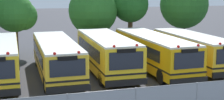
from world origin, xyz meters
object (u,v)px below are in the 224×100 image
(school_bus_3, at_px, (153,51))
(tree_4, at_px, (182,5))
(tree_1, at_px, (17,14))
(school_bus_4, at_px, (192,49))
(tree_3, at_px, (128,4))
(school_bus_2, at_px, (106,53))
(school_bus_1, at_px, (56,56))
(tree_2, at_px, (92,11))

(school_bus_3, xyz_separation_m, tree_4, (6.62, 8.27, 2.89))
(school_bus_3, xyz_separation_m, tree_1, (-9.42, 8.14, 2.32))
(school_bus_4, distance_m, tree_3, 9.10)
(school_bus_2, bearing_deg, tree_1, -52.54)
(school_bus_1, relative_size, tree_1, 1.85)
(school_bus_1, xyz_separation_m, school_bus_4, (10.35, -0.13, 0.01))
(tree_3, bearing_deg, school_bus_4, -73.89)
(school_bus_4, xyz_separation_m, tree_3, (-2.38, 8.23, 3.08))
(school_bus_4, distance_m, tree_4, 9.23)
(school_bus_1, bearing_deg, tree_2, -118.27)
(school_bus_4, bearing_deg, school_bus_1, -1.36)
(school_bus_4, relative_size, tree_4, 1.40)
(school_bus_3, height_order, tree_3, tree_3)
(school_bus_2, xyz_separation_m, school_bus_4, (6.82, -0.01, -0.09))
(school_bus_3, relative_size, tree_3, 1.70)
(tree_2, bearing_deg, school_bus_2, -96.27)
(tree_1, distance_m, tree_2, 6.87)
(tree_2, xyz_separation_m, tree_3, (3.51, -0.27, 0.58))
(school_bus_2, relative_size, school_bus_4, 1.00)
(school_bus_4, relative_size, tree_1, 1.70)
(tree_2, relative_size, tree_4, 0.92)
(tree_3, bearing_deg, tree_2, 175.57)
(tree_2, bearing_deg, school_bus_1, -118.08)
(school_bus_1, xyz_separation_m, school_bus_2, (3.53, -0.12, 0.09))
(tree_1, xyz_separation_m, tree_3, (10.36, 0.25, 0.71))
(school_bus_2, height_order, tree_2, tree_2)
(school_bus_2, bearing_deg, tree_4, -140.57)
(school_bus_1, relative_size, tree_4, 1.52)
(school_bus_1, xyz_separation_m, tree_1, (-2.39, 7.84, 2.37))
(tree_2, bearing_deg, tree_4, -2.48)
(school_bus_3, relative_size, tree_1, 1.89)
(school_bus_2, height_order, tree_1, tree_1)
(school_bus_2, bearing_deg, school_bus_4, -179.30)
(school_bus_2, distance_m, tree_1, 10.18)
(school_bus_1, relative_size, school_bus_4, 1.09)
(tree_3, bearing_deg, school_bus_1, -134.58)
(school_bus_3, relative_size, tree_4, 1.56)
(school_bus_1, bearing_deg, tree_1, -73.25)
(school_bus_1, height_order, tree_3, tree_3)
(school_bus_3, height_order, tree_4, tree_4)
(tree_2, bearing_deg, school_bus_3, -73.50)
(school_bus_2, bearing_deg, tree_2, -95.46)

